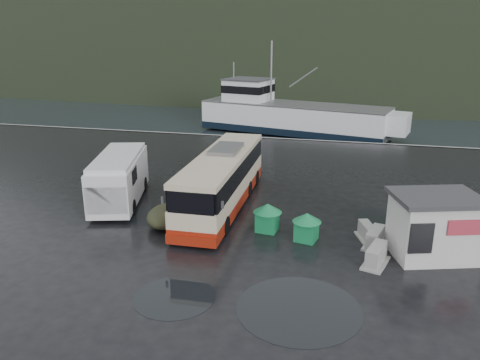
% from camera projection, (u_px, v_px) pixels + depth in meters
% --- Properties ---
extents(ground, '(160.00, 160.00, 0.00)m').
position_uv_depth(ground, '(205.00, 224.00, 23.07)').
color(ground, black).
rests_on(ground, ground).
extents(harbor_water, '(300.00, 180.00, 0.02)m').
position_uv_depth(harbor_water, '(329.00, 67.00, 124.98)').
color(harbor_water, black).
rests_on(harbor_water, ground).
extents(quay_edge, '(160.00, 0.60, 1.50)m').
position_uv_depth(quay_edge, '(273.00, 138.00, 41.60)').
color(quay_edge, '#999993').
rests_on(quay_edge, ground).
extents(headland, '(780.00, 540.00, 570.00)m').
position_uv_depth(headland, '(362.00, 49.00, 252.48)').
color(headland, black).
rests_on(headland, ground).
extents(coach_bus, '(3.00, 11.10, 3.12)m').
position_uv_depth(coach_bus, '(223.00, 206.00, 25.49)').
color(coach_bus, beige).
rests_on(coach_bus, ground).
extents(white_van, '(3.94, 6.90, 2.73)m').
position_uv_depth(white_van, '(121.00, 202.00, 26.09)').
color(white_van, silver).
rests_on(white_van, ground).
extents(waste_bin_left, '(1.14, 1.14, 1.32)m').
position_uv_depth(waste_bin_left, '(306.00, 240.00, 21.32)').
color(waste_bin_left, '#167E46').
rests_on(waste_bin_left, ground).
extents(waste_bin_right, '(1.10, 1.10, 1.37)m').
position_uv_depth(waste_bin_right, '(267.00, 230.00, 22.34)').
color(waste_bin_right, '#167E46').
rests_on(waste_bin_right, ground).
extents(dome_tent, '(2.25, 2.84, 1.00)m').
position_uv_depth(dome_tent, '(167.00, 226.00, 22.90)').
color(dome_tent, '#32341F').
rests_on(dome_tent, ground).
extents(ticket_kiosk, '(4.11, 3.55, 2.73)m').
position_uv_depth(ticket_kiosk, '(430.00, 256.00, 19.84)').
color(ticket_kiosk, silver).
rests_on(ticket_kiosk, ground).
extents(jersey_barrier_a, '(1.15, 1.61, 0.73)m').
position_uv_depth(jersey_barrier_a, '(367.00, 239.00, 21.41)').
color(jersey_barrier_a, '#999993').
rests_on(jersey_barrier_a, ground).
extents(jersey_barrier_b, '(1.27, 1.81, 0.82)m').
position_uv_depth(jersey_barrier_b, '(375.00, 264.00, 19.10)').
color(jersey_barrier_b, '#999993').
rests_on(jersey_barrier_b, ground).
extents(jersey_barrier_c, '(1.20, 1.75, 0.80)m').
position_uv_depth(jersey_barrier_c, '(374.00, 246.00, 20.74)').
color(jersey_barrier_c, '#999993').
rests_on(jersey_barrier_c, ground).
extents(fishing_trawler, '(24.12, 10.74, 9.43)m').
position_uv_depth(fishing_trawler, '(293.00, 120.00, 50.08)').
color(fishing_trawler, silver).
rests_on(fishing_trawler, ground).
extents(puddles, '(14.19, 12.68, 0.01)m').
position_uv_depth(puddles, '(255.00, 268.00, 18.79)').
color(puddles, black).
rests_on(puddles, ground).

